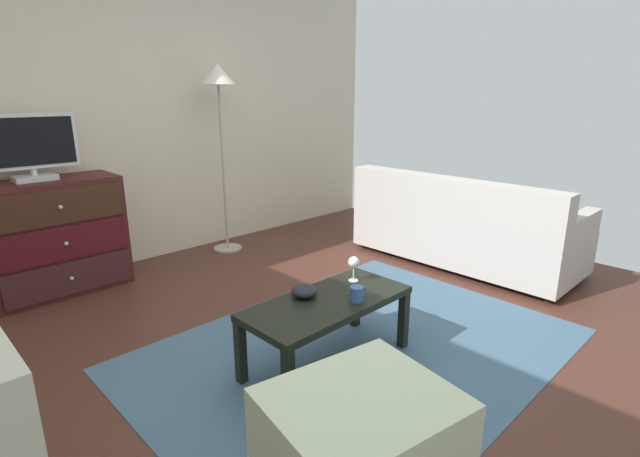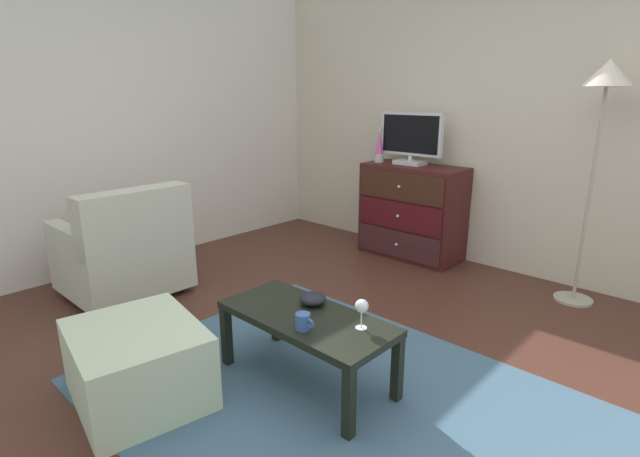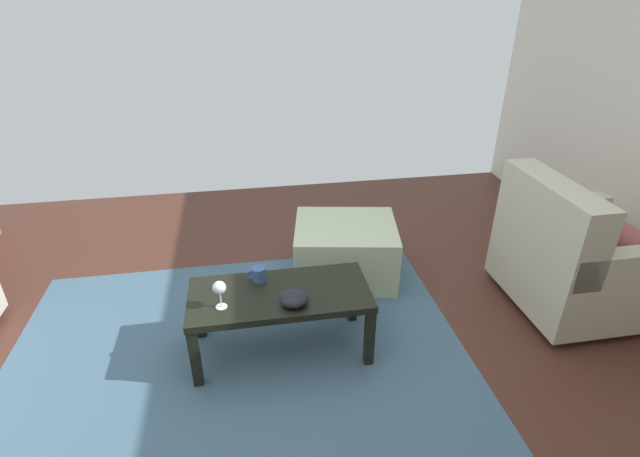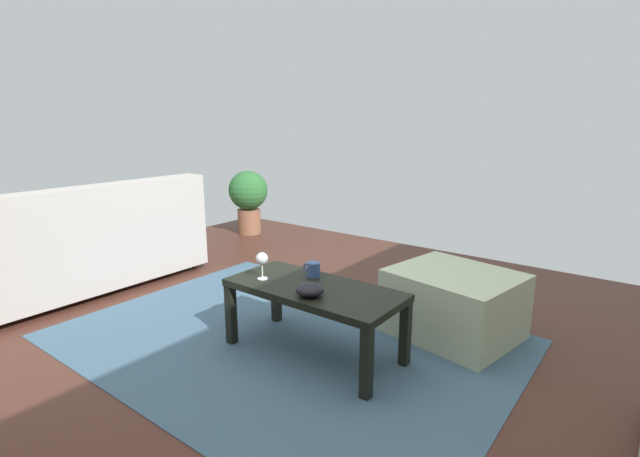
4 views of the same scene
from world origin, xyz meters
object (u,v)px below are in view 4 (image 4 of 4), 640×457
at_px(couch_large, 72,250).
at_px(potted_plant, 248,196).
at_px(coffee_table, 314,296).
at_px(wine_glass, 262,259).
at_px(ottoman, 454,304).
at_px(bowl_decorative, 310,289).
at_px(mug, 313,269).

relative_size(couch_large, potted_plant, 2.74).
bearing_deg(coffee_table, couch_large, 9.11).
bearing_deg(coffee_table, wine_glass, 14.83).
relative_size(couch_large, ottoman, 2.81).
bearing_deg(ottoman, bowl_decorative, 60.76).
height_order(wine_glass, bowl_decorative, wine_glass).
bearing_deg(potted_plant, wine_glass, 137.35).
relative_size(mug, ottoman, 0.16).
bearing_deg(couch_large, coffee_table, -170.89).
distance_m(couch_large, potted_plant, 2.13).
distance_m(coffee_table, mug, 0.19).
height_order(couch_large, ottoman, couch_large).
xyz_separation_m(wine_glass, mug, (-0.21, -0.21, -0.07)).
distance_m(coffee_table, bowl_decorative, 0.16).
bearing_deg(coffee_table, bowl_decorative, 118.81).
relative_size(mug, potted_plant, 0.16).
distance_m(wine_glass, potted_plant, 2.75).
xyz_separation_m(coffee_table, potted_plant, (2.33, -1.78, 0.09)).
bearing_deg(wine_glass, coffee_table, -165.17).
bearing_deg(bowl_decorative, potted_plant, -38.40).
height_order(mug, ottoman, mug).
bearing_deg(wine_glass, mug, -134.55).
relative_size(wine_glass, potted_plant, 0.22).
distance_m(coffee_table, ottoman, 0.89).
height_order(bowl_decorative, potted_plant, potted_plant).
relative_size(wine_glass, bowl_decorative, 1.05).
height_order(coffee_table, ottoman, coffee_table).
height_order(coffee_table, mug, mug).
bearing_deg(mug, couch_large, 13.14).
bearing_deg(ottoman, mug, 42.46).
relative_size(mug, couch_large, 0.06).
xyz_separation_m(coffee_table, couch_large, (2.07, 0.33, -0.03)).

